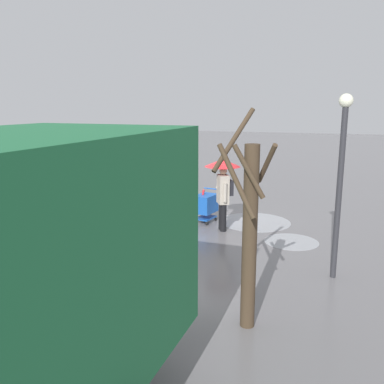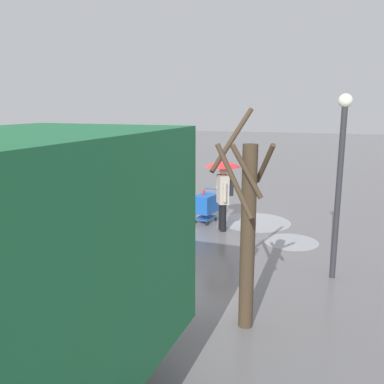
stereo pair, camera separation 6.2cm
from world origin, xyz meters
name	(u,v)px [view 1 (the left image)]	position (x,y,z in m)	size (l,w,h in m)	color
ground_plane	(201,223)	(0.00, 0.00, 0.00)	(90.00, 90.00, 0.00)	slate
slush_patch_near_cluster	(255,222)	(-1.60, -0.64, 0.00)	(2.24, 2.24, 0.01)	#999BA0
slush_patch_under_van	(291,242)	(-2.89, 0.96, 0.00)	(1.46, 1.46, 0.01)	#999BA0
cargo_van_parked_right	(92,178)	(3.94, -0.08, 1.18)	(2.34, 5.41, 2.60)	gray
shopping_cart_vendor	(206,204)	(-0.12, -0.14, 0.57)	(0.71, 0.91, 1.04)	#1951B2
hand_dolly_boxes	(178,204)	(0.75, 0.04, 0.55)	(0.75, 0.84, 1.32)	#515156
pedestrian_pink_side	(223,178)	(-0.82, 0.49, 1.57)	(1.04, 1.04, 2.15)	black
pedestrian_black_side	(170,171)	(1.07, -0.11, 1.58)	(1.04, 1.04, 2.15)	black
bare_tree_near	(249,229)	(-2.57, 5.63, 1.69)	(1.04, 1.17, 3.59)	#423323
street_lamp	(341,168)	(-3.96, 3.06, 2.37)	(0.28, 0.28, 3.86)	#2D2D33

